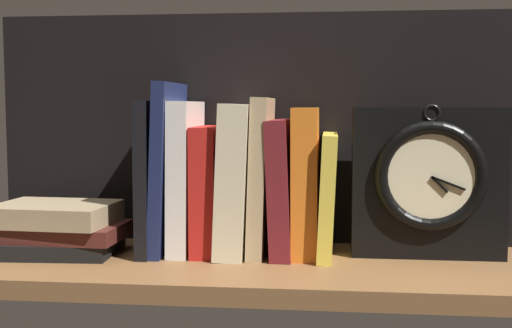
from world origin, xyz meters
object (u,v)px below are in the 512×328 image
at_px(book_white_catcher, 186,177).
at_px(book_cream_twain, 237,179).
at_px(book_navy_bierce, 168,167).
at_px(book_yellow_seinlanguage, 327,194).
at_px(book_tan_shortstories, 261,176).
at_px(book_black_skeptic, 154,176).
at_px(book_maroon_dawkins, 281,187).
at_px(framed_clock, 428,181).
at_px(book_red_requiem, 209,189).
at_px(book_orange_pandolfini, 306,181).
at_px(book_stack_side, 58,229).

bearing_deg(book_white_catcher, book_cream_twain, 0.00).
xyz_separation_m(book_navy_bierce, book_yellow_seinlanguage, (0.23, 0.00, -0.04)).
bearing_deg(book_white_catcher, book_tan_shortstories, 0.00).
bearing_deg(book_black_skeptic, book_cream_twain, 0.00).
relative_size(book_tan_shortstories, book_yellow_seinlanguage, 1.30).
height_order(book_black_skeptic, book_maroon_dawkins, book_black_skeptic).
xyz_separation_m(book_tan_shortstories, book_maroon_dawkins, (0.03, 0.00, -0.02)).
bearing_deg(book_tan_shortstories, framed_clock, 0.82).
bearing_deg(book_maroon_dawkins, book_cream_twain, 180.00).
relative_size(book_black_skeptic, book_red_requiem, 1.20).
height_order(book_cream_twain, book_tan_shortstories, book_tan_shortstories).
xyz_separation_m(book_maroon_dawkins, framed_clock, (0.21, 0.00, 0.01)).
bearing_deg(framed_clock, book_maroon_dawkins, -179.07).
distance_m(book_yellow_seinlanguage, framed_clock, 0.14).
xyz_separation_m(book_black_skeptic, book_navy_bierce, (0.02, 0.00, 0.01)).
height_order(book_white_catcher, book_tan_shortstories, book_tan_shortstories).
bearing_deg(book_yellow_seinlanguage, book_orange_pandolfini, 180.00).
relative_size(book_tan_shortstories, book_orange_pandolfini, 1.07).
relative_size(book_navy_bierce, framed_clock, 1.15).
bearing_deg(book_black_skeptic, book_tan_shortstories, 0.00).
bearing_deg(book_stack_side, book_black_skeptic, 16.20).
xyz_separation_m(book_cream_twain, book_maroon_dawkins, (0.06, 0.00, -0.01)).
bearing_deg(book_cream_twain, book_navy_bierce, 180.00).
bearing_deg(book_cream_twain, book_white_catcher, 180.00).
distance_m(book_cream_twain, book_orange_pandolfini, 0.10).
distance_m(book_maroon_dawkins, book_yellow_seinlanguage, 0.07).
relative_size(book_tan_shortstories, book_stack_side, 1.20).
bearing_deg(book_black_skeptic, book_red_requiem, 0.00).
relative_size(book_white_catcher, book_yellow_seinlanguage, 1.27).
bearing_deg(book_maroon_dawkins, book_stack_side, -173.10).
bearing_deg(book_cream_twain, book_maroon_dawkins, 0.00).
height_order(book_red_requiem, book_maroon_dawkins, book_maroon_dawkins).
bearing_deg(book_white_catcher, book_red_requiem, 0.00).
distance_m(book_white_catcher, book_yellow_seinlanguage, 0.21).
bearing_deg(book_black_skeptic, book_orange_pandolfini, 0.00).
bearing_deg(book_orange_pandolfini, book_cream_twain, 180.00).
distance_m(book_navy_bierce, framed_clock, 0.38).
bearing_deg(book_cream_twain, book_tan_shortstories, 0.00).
bearing_deg(book_tan_shortstories, book_orange_pandolfini, 0.00).
bearing_deg(book_orange_pandolfini, book_tan_shortstories, 180.00).
bearing_deg(book_white_catcher, book_yellow_seinlanguage, 0.00).
height_order(book_cream_twain, book_stack_side, book_cream_twain).
distance_m(book_red_requiem, book_cream_twain, 0.04).
bearing_deg(book_stack_side, book_tan_shortstories, 7.57).
relative_size(book_red_requiem, book_cream_twain, 0.85).
relative_size(book_navy_bierce, book_yellow_seinlanguage, 1.42).
xyz_separation_m(book_cream_twain, book_yellow_seinlanguage, (0.13, 0.00, -0.02)).
distance_m(book_navy_bierce, book_orange_pandolfini, 0.20).
distance_m(book_red_requiem, framed_clock, 0.32).
distance_m(book_yellow_seinlanguage, book_stack_side, 0.40).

